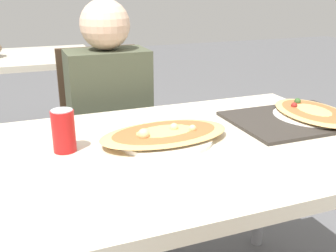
{
  "coord_description": "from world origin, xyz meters",
  "views": [
    {
      "loc": [
        -0.4,
        -1.01,
        1.19
      ],
      "look_at": [
        -0.0,
        0.01,
        0.8
      ],
      "focal_mm": 42.0,
      "sensor_mm": 36.0,
      "label": 1
    }
  ],
  "objects_px": {
    "dining_table": "(170,168)",
    "soda_can": "(64,131)",
    "person_seated": "(110,110)",
    "pizza_main": "(163,135)",
    "chair_far_seated": "(106,136)",
    "pizza_second": "(313,113)"
  },
  "relations": [
    {
      "from": "pizza_main",
      "to": "pizza_second",
      "type": "bearing_deg",
      "value": 1.04
    },
    {
      "from": "pizza_second",
      "to": "chair_far_seated",
      "type": "bearing_deg",
      "value": 132.08
    },
    {
      "from": "dining_table",
      "to": "pizza_second",
      "type": "height_order",
      "value": "pizza_second"
    },
    {
      "from": "pizza_main",
      "to": "person_seated",
      "type": "bearing_deg",
      "value": 93.55
    },
    {
      "from": "person_seated",
      "to": "soda_can",
      "type": "xyz_separation_m",
      "value": [
        -0.26,
        -0.54,
        0.13
      ]
    },
    {
      "from": "person_seated",
      "to": "pizza_second",
      "type": "xyz_separation_m",
      "value": [
        0.62,
        -0.56,
        0.08
      ]
    },
    {
      "from": "dining_table",
      "to": "chair_far_seated",
      "type": "height_order",
      "value": "chair_far_seated"
    },
    {
      "from": "chair_far_seated",
      "to": "pizza_main",
      "type": "relative_size",
      "value": 2.21
    },
    {
      "from": "chair_far_seated",
      "to": "person_seated",
      "type": "xyz_separation_m",
      "value": [
        -0.0,
        -0.12,
        0.16
      ]
    },
    {
      "from": "soda_can",
      "to": "pizza_main",
      "type": "bearing_deg",
      "value": -5.96
    },
    {
      "from": "person_seated",
      "to": "pizza_main",
      "type": "relative_size",
      "value": 2.75
    },
    {
      "from": "soda_can",
      "to": "chair_far_seated",
      "type": "bearing_deg",
      "value": 68.8
    },
    {
      "from": "chair_far_seated",
      "to": "soda_can",
      "type": "bearing_deg",
      "value": 68.8
    },
    {
      "from": "person_seated",
      "to": "pizza_second",
      "type": "distance_m",
      "value": 0.84
    },
    {
      "from": "dining_table",
      "to": "soda_can",
      "type": "bearing_deg",
      "value": 165.25
    },
    {
      "from": "dining_table",
      "to": "pizza_second",
      "type": "bearing_deg",
      "value": 5.8
    },
    {
      "from": "person_seated",
      "to": "pizza_second",
      "type": "relative_size",
      "value": 3.06
    },
    {
      "from": "pizza_main",
      "to": "soda_can",
      "type": "height_order",
      "value": "soda_can"
    },
    {
      "from": "soda_can",
      "to": "dining_table",
      "type": "bearing_deg",
      "value": -14.75
    },
    {
      "from": "chair_far_seated",
      "to": "pizza_second",
      "type": "relative_size",
      "value": 2.47
    },
    {
      "from": "dining_table",
      "to": "chair_far_seated",
      "type": "relative_size",
      "value": 1.41
    },
    {
      "from": "dining_table",
      "to": "pizza_second",
      "type": "relative_size",
      "value": 3.47
    }
  ]
}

